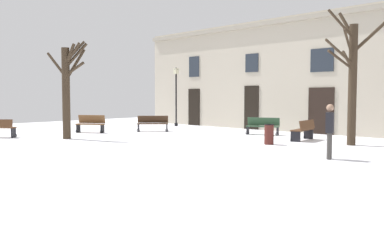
% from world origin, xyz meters
% --- Properties ---
extents(ground_plane, '(34.11, 34.11, 0.00)m').
position_xyz_m(ground_plane, '(0.00, 0.00, 0.00)').
color(ground_plane, white).
extents(building_facade, '(21.32, 0.60, 6.30)m').
position_xyz_m(building_facade, '(0.01, 9.05, 3.20)').
color(building_facade, '#BCB29E').
rests_on(building_facade, ground).
extents(tree_center, '(1.75, 2.40, 5.35)m').
position_xyz_m(tree_center, '(5.40, 5.31, 2.71)').
color(tree_center, '#382B1E').
rests_on(tree_center, ground).
extents(tree_right_of_center, '(2.06, 1.32, 4.46)m').
position_xyz_m(tree_right_of_center, '(-4.92, -1.34, 2.41)').
color(tree_right_of_center, '#382B1E').
rests_on(tree_right_of_center, ground).
extents(streetlamp, '(0.30, 0.30, 3.81)m').
position_xyz_m(streetlamp, '(-6.97, 7.50, 2.33)').
color(streetlamp, black).
rests_on(streetlamp, ground).
extents(litter_bin, '(0.40, 0.40, 0.83)m').
position_xyz_m(litter_bin, '(2.92, 3.25, 0.42)').
color(litter_bin, '#4C1E19').
rests_on(litter_bin, ground).
extents(bench_near_center_tree, '(1.51, 1.51, 0.88)m').
position_xyz_m(bench_near_center_tree, '(-4.96, 3.79, 0.46)').
color(bench_near_center_tree, '#3D2819').
rests_on(bench_near_center_tree, ground).
extents(bench_back_to_back_right, '(0.70, 1.67, 0.91)m').
position_xyz_m(bench_back_to_back_right, '(3.20, 5.56, 0.47)').
color(bench_back_to_back_right, '#51331E').
rests_on(bench_back_to_back_right, ground).
extents(bench_by_litter_bin, '(1.70, 1.01, 0.87)m').
position_xyz_m(bench_by_litter_bin, '(0.44, 6.48, 0.45)').
color(bench_by_litter_bin, '#2D4C33').
rests_on(bench_by_litter_bin, ground).
extents(bench_far_corner, '(1.53, 1.18, 0.95)m').
position_xyz_m(bench_far_corner, '(-6.82, 1.04, 0.48)').
color(bench_far_corner, brown).
rests_on(bench_far_corner, ground).
extents(person_strolling, '(0.33, 0.43, 1.71)m').
position_xyz_m(person_strolling, '(6.37, 1.34, 0.95)').
color(person_strolling, '#403D3A').
rests_on(person_strolling, ground).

